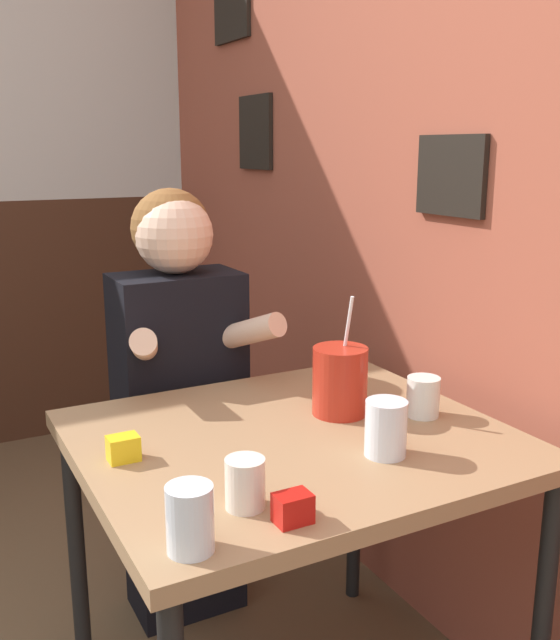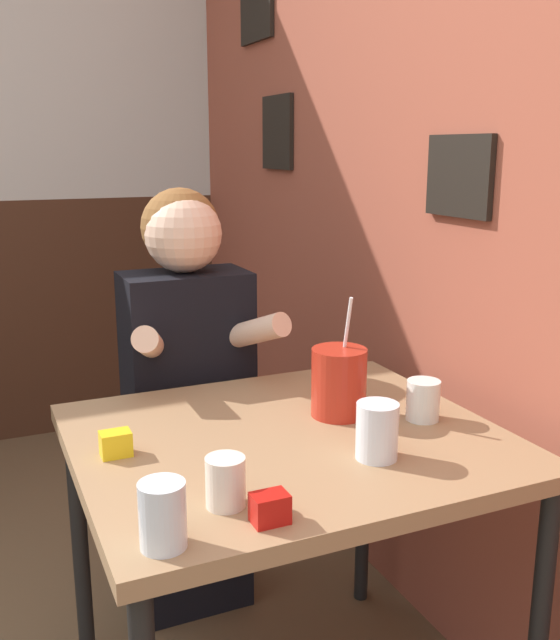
% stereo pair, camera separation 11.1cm
% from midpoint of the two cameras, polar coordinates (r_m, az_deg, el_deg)
% --- Properties ---
extents(brick_wall_right, '(0.08, 4.50, 2.70)m').
position_cam_midpoint_polar(brick_wall_right, '(2.40, 6.13, 14.16)').
color(brick_wall_right, '#9E4C38').
rests_on(brick_wall_right, ground_plane).
extents(main_table, '(0.89, 0.78, 0.73)m').
position_cam_midpoint_polar(main_table, '(1.57, 2.73, -11.63)').
color(main_table, '#93704C').
rests_on(main_table, ground_plane).
extents(person_seated, '(0.42, 0.41, 1.22)m').
position_cam_midpoint_polar(person_seated, '(2.02, -5.77, -6.04)').
color(person_seated, black).
rests_on(person_seated, ground_plane).
extents(cocktail_pitcher, '(0.13, 0.13, 0.28)m').
position_cam_midpoint_polar(cocktail_pitcher, '(1.62, 6.70, -4.98)').
color(cocktail_pitcher, '#B22819').
rests_on(cocktail_pitcher, main_table).
extents(glass_near_pitcher, '(0.08, 0.08, 0.11)m').
position_cam_midpoint_polar(glass_near_pitcher, '(1.43, 10.02, -8.77)').
color(glass_near_pitcher, silver).
rests_on(glass_near_pitcher, main_table).
extents(glass_center, '(0.07, 0.07, 0.09)m').
position_cam_midpoint_polar(glass_center, '(1.64, 13.30, -6.28)').
color(glass_center, silver).
rests_on(glass_center, main_table).
extents(glass_far_side, '(0.07, 0.07, 0.09)m').
position_cam_midpoint_polar(glass_far_side, '(1.23, -1.75, -12.85)').
color(glass_far_side, silver).
rests_on(glass_far_side, main_table).
extents(glass_by_brick, '(0.07, 0.07, 0.11)m').
position_cam_midpoint_polar(glass_by_brick, '(1.12, -6.49, -15.29)').
color(glass_by_brick, silver).
rests_on(glass_by_brick, main_table).
extents(condiment_ketchup, '(0.06, 0.04, 0.05)m').
position_cam_midpoint_polar(condiment_ketchup, '(1.19, 1.94, -14.87)').
color(condiment_ketchup, '#B7140F').
rests_on(condiment_ketchup, main_table).
extents(condiment_mustard, '(0.06, 0.04, 0.05)m').
position_cam_midpoint_polar(condiment_mustard, '(1.45, -10.86, -9.73)').
color(condiment_mustard, yellow).
rests_on(condiment_mustard, main_table).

